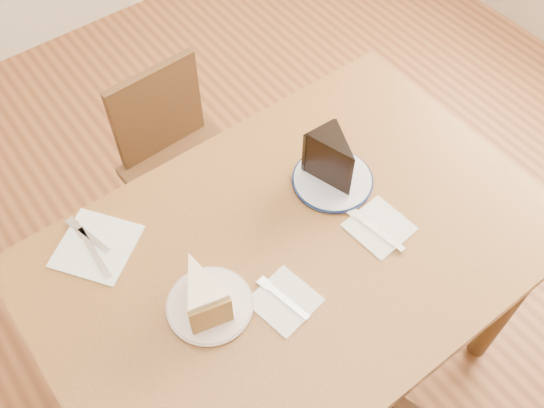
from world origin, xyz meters
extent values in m
plane|color=#4C2714|center=(0.00, 0.00, 0.00)|extent=(4.00, 4.00, 0.00)
cube|color=#523116|center=(0.00, 0.00, 0.73)|extent=(1.20, 0.80, 0.04)
cylinder|color=#331D0F|center=(0.54, -0.34, 0.35)|extent=(0.06, 0.06, 0.71)
cylinder|color=#331D0F|center=(-0.54, 0.34, 0.35)|extent=(0.06, 0.06, 0.71)
cylinder|color=#331D0F|center=(0.54, 0.34, 0.35)|extent=(0.06, 0.06, 0.71)
cube|color=#311C0E|center=(0.04, 0.57, 0.39)|extent=(0.38, 0.38, 0.04)
cylinder|color=#311C0E|center=(0.19, 0.73, 0.19)|extent=(0.03, 0.03, 0.37)
cylinder|color=#311C0E|center=(-0.12, 0.72, 0.19)|extent=(0.03, 0.03, 0.37)
cylinder|color=#311C0E|center=(0.20, 0.42, 0.19)|extent=(0.03, 0.03, 0.37)
cylinder|color=#311C0E|center=(-0.11, 0.41, 0.19)|extent=(0.03, 0.03, 0.37)
cube|color=#311C0E|center=(0.03, 0.74, 0.57)|extent=(0.31, 0.04, 0.33)
cylinder|color=silver|center=(-0.24, -0.01, 0.76)|extent=(0.18, 0.18, 0.01)
cylinder|color=white|center=(0.19, 0.10, 0.76)|extent=(0.19, 0.19, 0.01)
cube|color=white|center=(-0.11, -0.10, 0.75)|extent=(0.15, 0.15, 0.00)
cube|color=white|center=(0.19, -0.08, 0.75)|extent=(0.14, 0.14, 0.00)
cube|color=white|center=(-0.37, 0.28, 0.75)|extent=(0.24, 0.24, 0.00)
cube|color=silver|center=(-0.11, -0.09, 0.76)|extent=(0.04, 0.14, 0.00)
cube|color=silver|center=(0.18, -0.08, 0.76)|extent=(0.04, 0.17, 0.00)
cube|color=white|center=(-0.37, 0.31, 0.76)|extent=(0.05, 0.14, 0.00)
cube|color=silver|center=(-0.38, 0.26, 0.76)|extent=(0.02, 0.16, 0.00)
camera|label=1|loc=(-0.49, -0.55, 1.96)|focal=40.00mm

